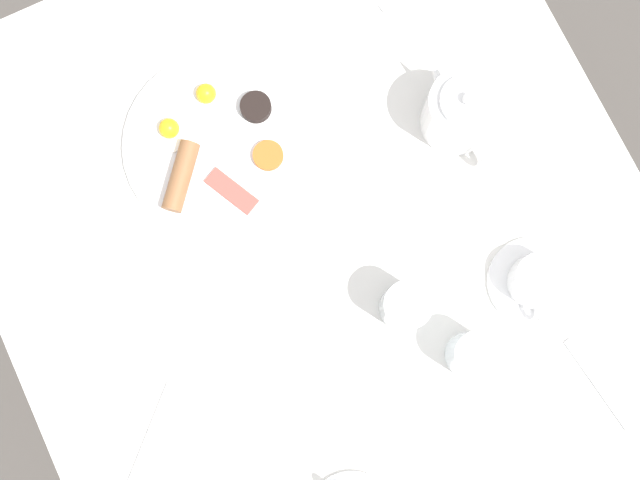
# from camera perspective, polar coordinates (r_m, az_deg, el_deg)

# --- Properties ---
(ground_plane) EXTENTS (8.00, 8.00, 0.00)m
(ground_plane) POSITION_cam_1_polar(r_m,az_deg,el_deg) (1.92, -0.00, -3.37)
(ground_plane) COLOR #4C4742
(table) EXTENTS (1.00, 1.10, 0.77)m
(table) POSITION_cam_1_polar(r_m,az_deg,el_deg) (1.23, -0.00, -0.61)
(table) COLOR silver
(table) RESTS_ON ground_plane
(breakfast_plate) EXTENTS (0.30, 0.30, 0.04)m
(breakfast_plate) POSITION_cam_1_polar(r_m,az_deg,el_deg) (1.19, -7.90, 7.25)
(breakfast_plate) COLOR white
(breakfast_plate) RESTS_ON table
(teapot_near) EXTENTS (0.11, 0.20, 0.13)m
(teapot_near) POSITION_cam_1_polar(r_m,az_deg,el_deg) (1.17, 10.68, 9.49)
(teapot_near) COLOR white
(teapot_near) RESTS_ON table
(teacup_with_saucer_right) EXTENTS (0.14, 0.14, 0.06)m
(teacup_with_saucer_right) POSITION_cam_1_polar(r_m,az_deg,el_deg) (1.17, 16.22, -3.06)
(teacup_with_saucer_right) COLOR white
(teacup_with_saucer_right) RESTS_ON table
(water_glass_tall) EXTENTS (0.07, 0.07, 0.08)m
(water_glass_tall) POSITION_cam_1_polar(r_m,az_deg,el_deg) (1.13, 11.57, -8.61)
(water_glass_tall) COLOR white
(water_glass_tall) RESTS_ON table
(water_glass_short) EXTENTS (0.07, 0.07, 0.09)m
(water_glass_short) POSITION_cam_1_polar(r_m,az_deg,el_deg) (1.11, 6.49, -5.05)
(water_glass_short) COLOR white
(water_glass_short) RESTS_ON table
(napkin_folded) EXTENTS (0.17, 0.20, 0.01)m
(napkin_folded) POSITION_cam_1_polar(r_m,az_deg,el_deg) (1.27, -21.71, 7.05)
(napkin_folded) COLOR white
(napkin_folded) RESTS_ON table
(fork_by_plate) EXTENTS (0.13, 0.12, 0.00)m
(fork_by_plate) POSITION_cam_1_polar(r_m,az_deg,el_deg) (1.18, -12.79, -14.41)
(fork_by_plate) COLOR silver
(fork_by_plate) RESTS_ON table
(spoon_for_tea) EXTENTS (0.04, 0.16, 0.00)m
(spoon_for_tea) POSITION_cam_1_polar(r_m,az_deg,el_deg) (1.22, 20.44, -10.24)
(spoon_for_tea) COLOR silver
(spoon_for_tea) RESTS_ON table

